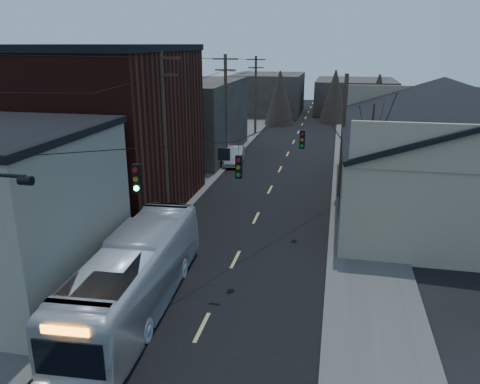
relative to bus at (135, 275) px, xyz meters
The scene contains 12 objects.
road_surface 21.48m from the bus, 82.04° to the left, with size 9.00×110.00×0.02m, color black.
sidewalk_left 21.56m from the bus, 99.46° to the left, with size 4.00×110.00×0.12m, color #474744.
sidewalk_right 23.28m from the bus, 65.96° to the left, with size 4.00×110.00×0.12m, color #474744.
building_brick 13.69m from the bus, 122.08° to the left, with size 10.00×12.00×10.00m, color black.
building_left_far 28.06m from the bus, 103.50° to the left, with size 9.00×14.00×7.00m, color #2E2824.
warehouse 22.79m from the bus, 45.45° to the left, with size 16.16×20.60×7.73m.
building_far_left 56.32m from the bus, 93.09° to the left, with size 10.00×12.00×6.00m, color #2E2824.
building_far_right 62.03m from the bus, 80.75° to the left, with size 12.00×14.00×5.00m, color #2E2824.
bare_tree 14.83m from the bus, 49.85° to the left, with size 0.40×0.40×7.20m, color black.
utility_lines 15.74m from the bus, 90.55° to the left, with size 11.24×45.28×10.50m.
bus is the anchor object (origin of this frame).
parked_car 24.34m from the bus, 93.14° to the left, with size 1.64×4.69×1.55m, color #939599.
Camera 1 is at (4.58, -6.80, 10.34)m, focal length 35.00 mm.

